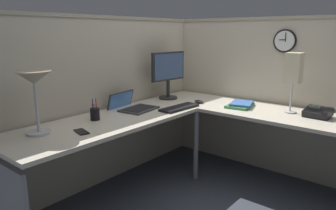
{
  "coord_description": "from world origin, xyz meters",
  "views": [
    {
      "loc": [
        -2.28,
        -1.49,
        1.43
      ],
      "look_at": [
        -0.12,
        0.28,
        0.79
      ],
      "focal_mm": 33.88,
      "sensor_mm": 36.0,
      "label": 1
    }
  ],
  "objects_px": {
    "desk_lamp_paper": "(294,70)",
    "pen_cup": "(95,114)",
    "monitor": "(168,72)",
    "laptop": "(131,106)",
    "desk_lamp_dome": "(34,83)",
    "book_stack": "(241,105)",
    "wall_clock": "(285,41)",
    "keyboard": "(179,108)",
    "office_phone": "(319,113)",
    "cell_phone": "(81,132)",
    "computer_mouse": "(199,102)"
  },
  "relations": [
    {
      "from": "laptop",
      "to": "computer_mouse",
      "type": "bearing_deg",
      "value": -31.23
    },
    {
      "from": "office_phone",
      "to": "desk_lamp_paper",
      "type": "bearing_deg",
      "value": 87.93
    },
    {
      "from": "monitor",
      "to": "cell_phone",
      "type": "relative_size",
      "value": 3.47
    },
    {
      "from": "keyboard",
      "to": "cell_phone",
      "type": "distance_m",
      "value": 1.02
    },
    {
      "from": "desk_lamp_dome",
      "to": "wall_clock",
      "type": "height_order",
      "value": "wall_clock"
    },
    {
      "from": "computer_mouse",
      "to": "wall_clock",
      "type": "xyz_separation_m",
      "value": [
        0.48,
        -0.65,
        0.6
      ]
    },
    {
      "from": "keyboard",
      "to": "laptop",
      "type": "bearing_deg",
      "value": 131.72
    },
    {
      "from": "monitor",
      "to": "cell_phone",
      "type": "bearing_deg",
      "value": -168.31
    },
    {
      "from": "desk_lamp_paper",
      "to": "cell_phone",
      "type": "bearing_deg",
      "value": 148.02
    },
    {
      "from": "monitor",
      "to": "office_phone",
      "type": "height_order",
      "value": "monitor"
    },
    {
      "from": "book_stack",
      "to": "wall_clock",
      "type": "bearing_deg",
      "value": -34.44
    },
    {
      "from": "monitor",
      "to": "book_stack",
      "type": "relative_size",
      "value": 1.58
    },
    {
      "from": "computer_mouse",
      "to": "office_phone",
      "type": "height_order",
      "value": "office_phone"
    },
    {
      "from": "laptop",
      "to": "book_stack",
      "type": "height_order",
      "value": "laptop"
    },
    {
      "from": "cell_phone",
      "to": "wall_clock",
      "type": "height_order",
      "value": "wall_clock"
    },
    {
      "from": "keyboard",
      "to": "office_phone",
      "type": "distance_m",
      "value": 1.2
    },
    {
      "from": "book_stack",
      "to": "wall_clock",
      "type": "height_order",
      "value": "wall_clock"
    },
    {
      "from": "pen_cup",
      "to": "office_phone",
      "type": "relative_size",
      "value": 0.83
    },
    {
      "from": "laptop",
      "to": "computer_mouse",
      "type": "height_order",
      "value": "laptop"
    },
    {
      "from": "computer_mouse",
      "to": "desk_lamp_paper",
      "type": "height_order",
      "value": "desk_lamp_paper"
    },
    {
      "from": "monitor",
      "to": "laptop",
      "type": "height_order",
      "value": "monitor"
    },
    {
      "from": "wall_clock",
      "to": "desk_lamp_dome",
      "type": "bearing_deg",
      "value": 154.39
    },
    {
      "from": "cell_phone",
      "to": "wall_clock",
      "type": "distance_m",
      "value": 2.06
    },
    {
      "from": "keyboard",
      "to": "pen_cup",
      "type": "relative_size",
      "value": 2.39
    },
    {
      "from": "laptop",
      "to": "keyboard",
      "type": "distance_m",
      "value": 0.46
    },
    {
      "from": "laptop",
      "to": "desk_lamp_dome",
      "type": "bearing_deg",
      "value": -177.51
    },
    {
      "from": "monitor",
      "to": "desk_lamp_dome",
      "type": "relative_size",
      "value": 1.12
    },
    {
      "from": "cell_phone",
      "to": "pen_cup",
      "type": "bearing_deg",
      "value": 49.7
    },
    {
      "from": "monitor",
      "to": "wall_clock",
      "type": "distance_m",
      "value": 1.2
    },
    {
      "from": "cell_phone",
      "to": "wall_clock",
      "type": "relative_size",
      "value": 0.65
    },
    {
      "from": "pen_cup",
      "to": "desk_lamp_paper",
      "type": "distance_m",
      "value": 1.74
    },
    {
      "from": "monitor",
      "to": "desk_lamp_paper",
      "type": "xyz_separation_m",
      "value": [
        0.22,
        -1.23,
        0.09
      ]
    },
    {
      "from": "desk_lamp_paper",
      "to": "pen_cup",
      "type": "bearing_deg",
      "value": 137.79
    },
    {
      "from": "book_stack",
      "to": "keyboard",
      "type": "bearing_deg",
      "value": 136.92
    },
    {
      "from": "monitor",
      "to": "cell_phone",
      "type": "height_order",
      "value": "monitor"
    },
    {
      "from": "desk_lamp_dome",
      "to": "cell_phone",
      "type": "height_order",
      "value": "desk_lamp_dome"
    },
    {
      "from": "pen_cup",
      "to": "desk_lamp_paper",
      "type": "height_order",
      "value": "desk_lamp_paper"
    },
    {
      "from": "laptop",
      "to": "office_phone",
      "type": "bearing_deg",
      "value": -61.3
    },
    {
      "from": "wall_clock",
      "to": "book_stack",
      "type": "bearing_deg",
      "value": 145.56
    },
    {
      "from": "cell_phone",
      "to": "wall_clock",
      "type": "xyz_separation_m",
      "value": [
        1.82,
        -0.76,
        0.62
      ]
    },
    {
      "from": "pen_cup",
      "to": "book_stack",
      "type": "relative_size",
      "value": 0.57
    },
    {
      "from": "laptop",
      "to": "monitor",
      "type": "bearing_deg",
      "value": 2.18
    },
    {
      "from": "laptop",
      "to": "computer_mouse",
      "type": "relative_size",
      "value": 4.05
    },
    {
      "from": "desk_lamp_dome",
      "to": "pen_cup",
      "type": "xyz_separation_m",
      "value": [
        0.48,
        -0.02,
        -0.31
      ]
    },
    {
      "from": "book_stack",
      "to": "wall_clock",
      "type": "xyz_separation_m",
      "value": [
        0.36,
        -0.25,
        0.6
      ]
    },
    {
      "from": "desk_lamp_dome",
      "to": "cell_phone",
      "type": "relative_size",
      "value": 3.09
    },
    {
      "from": "monitor",
      "to": "office_phone",
      "type": "bearing_deg",
      "value": -81.84
    },
    {
      "from": "cell_phone",
      "to": "book_stack",
      "type": "distance_m",
      "value": 1.54
    },
    {
      "from": "desk_lamp_dome",
      "to": "pen_cup",
      "type": "bearing_deg",
      "value": -2.37
    },
    {
      "from": "computer_mouse",
      "to": "desk_lamp_dome",
      "type": "bearing_deg",
      "value": 168.15
    }
  ]
}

